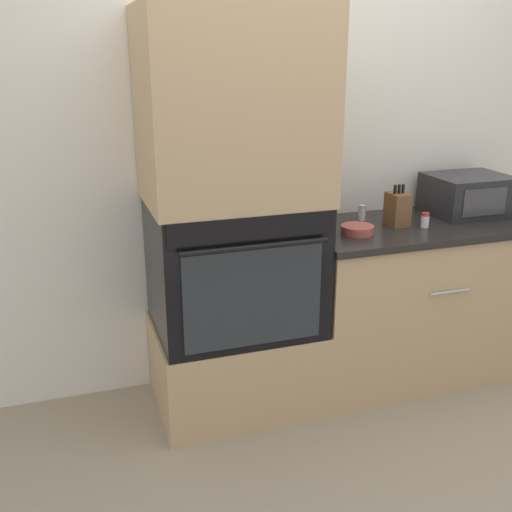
{
  "coord_description": "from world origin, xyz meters",
  "views": [
    {
      "loc": [
        -1.14,
        -2.28,
        1.71
      ],
      "look_at": [
        -0.32,
        0.21,
        0.81
      ],
      "focal_mm": 42.0,
      "sensor_mm": 36.0,
      "label": 1
    }
  ],
  "objects_px": {
    "wall_oven": "(234,265)",
    "bowl": "(357,230)",
    "microwave": "(468,195)",
    "condiment_jar_mid": "(313,215)",
    "knife_block": "(398,209)",
    "condiment_jar_back": "(362,213)",
    "condiment_jar_near": "(406,209)",
    "condiment_jar_far": "(425,220)"
  },
  "relations": [
    {
      "from": "wall_oven",
      "to": "bowl",
      "type": "distance_m",
      "value": 0.63
    },
    {
      "from": "knife_block",
      "to": "condiment_jar_back",
      "type": "xyz_separation_m",
      "value": [
        -0.13,
        0.13,
        -0.04
      ]
    },
    {
      "from": "microwave",
      "to": "condiment_jar_near",
      "type": "height_order",
      "value": "microwave"
    },
    {
      "from": "condiment_jar_near",
      "to": "condiment_jar_far",
      "type": "distance_m",
      "value": 0.25
    },
    {
      "from": "condiment_jar_mid",
      "to": "condiment_jar_back",
      "type": "xyz_separation_m",
      "value": [
        0.27,
        -0.02,
        -0.01
      ]
    },
    {
      "from": "bowl",
      "to": "microwave",
      "type": "bearing_deg",
      "value": 12.04
    },
    {
      "from": "condiment_jar_back",
      "to": "condiment_jar_far",
      "type": "bearing_deg",
      "value": -42.09
    },
    {
      "from": "microwave",
      "to": "condiment_jar_far",
      "type": "xyz_separation_m",
      "value": [
        -0.37,
        -0.16,
        -0.07
      ]
    },
    {
      "from": "microwave",
      "to": "bowl",
      "type": "distance_m",
      "value": 0.77
    },
    {
      "from": "wall_oven",
      "to": "knife_block",
      "type": "xyz_separation_m",
      "value": [
        0.87,
        0.01,
        0.21
      ]
    },
    {
      "from": "microwave",
      "to": "bowl",
      "type": "xyz_separation_m",
      "value": [
        -0.75,
        -0.16,
        -0.09
      ]
    },
    {
      "from": "knife_block",
      "to": "condiment_jar_far",
      "type": "distance_m",
      "value": 0.15
    },
    {
      "from": "knife_block",
      "to": "bowl",
      "type": "bearing_deg",
      "value": -163.4
    },
    {
      "from": "bowl",
      "to": "condiment_jar_near",
      "type": "bearing_deg",
      "value": 30.06
    },
    {
      "from": "knife_block",
      "to": "microwave",
      "type": "bearing_deg",
      "value": 9.45
    },
    {
      "from": "knife_block",
      "to": "condiment_jar_mid",
      "type": "xyz_separation_m",
      "value": [
        -0.4,
        0.15,
        -0.04
      ]
    },
    {
      "from": "wall_oven",
      "to": "condiment_jar_near",
      "type": "distance_m",
      "value": 1.05
    },
    {
      "from": "knife_block",
      "to": "bowl",
      "type": "height_order",
      "value": "knife_block"
    },
    {
      "from": "knife_block",
      "to": "condiment_jar_near",
      "type": "relative_size",
      "value": 3.04
    },
    {
      "from": "condiment_jar_far",
      "to": "condiment_jar_back",
      "type": "relative_size",
      "value": 0.93
    },
    {
      "from": "wall_oven",
      "to": "microwave",
      "type": "height_order",
      "value": "microwave"
    },
    {
      "from": "condiment_jar_back",
      "to": "bowl",
      "type": "bearing_deg",
      "value": -122.64
    },
    {
      "from": "condiment_jar_near",
      "to": "knife_block",
      "type": "bearing_deg",
      "value": -133.07
    },
    {
      "from": "knife_block",
      "to": "bowl",
      "type": "distance_m",
      "value": 0.28
    },
    {
      "from": "condiment_jar_near",
      "to": "condiment_jar_far",
      "type": "relative_size",
      "value": 0.92
    },
    {
      "from": "wall_oven",
      "to": "bowl",
      "type": "xyz_separation_m",
      "value": [
        0.61,
        -0.07,
        0.14
      ]
    },
    {
      "from": "bowl",
      "to": "condiment_jar_near",
      "type": "relative_size",
      "value": 2.33
    },
    {
      "from": "microwave",
      "to": "condiment_jar_far",
      "type": "relative_size",
      "value": 5.6
    },
    {
      "from": "knife_block",
      "to": "condiment_jar_far",
      "type": "height_order",
      "value": "knife_block"
    },
    {
      "from": "microwave",
      "to": "bowl",
      "type": "bearing_deg",
      "value": -167.96
    },
    {
      "from": "condiment_jar_mid",
      "to": "knife_block",
      "type": "bearing_deg",
      "value": -20.53
    },
    {
      "from": "microwave",
      "to": "knife_block",
      "type": "distance_m",
      "value": 0.49
    },
    {
      "from": "wall_oven",
      "to": "bowl",
      "type": "height_order",
      "value": "wall_oven"
    },
    {
      "from": "microwave",
      "to": "condiment_jar_mid",
      "type": "relative_size",
      "value": 4.4
    },
    {
      "from": "knife_block",
      "to": "condiment_jar_near",
      "type": "distance_m",
      "value": 0.23
    },
    {
      "from": "condiment_jar_near",
      "to": "condiment_jar_mid",
      "type": "distance_m",
      "value": 0.55
    },
    {
      "from": "wall_oven",
      "to": "condiment_jar_back",
      "type": "bearing_deg",
      "value": 10.85
    },
    {
      "from": "wall_oven",
      "to": "condiment_jar_mid",
      "type": "distance_m",
      "value": 0.52
    },
    {
      "from": "bowl",
      "to": "condiment_jar_far",
      "type": "xyz_separation_m",
      "value": [
        0.38,
        -0.0,
        0.02
      ]
    },
    {
      "from": "bowl",
      "to": "condiment_jar_near",
      "type": "height_order",
      "value": "condiment_jar_near"
    },
    {
      "from": "wall_oven",
      "to": "condiment_jar_back",
      "type": "distance_m",
      "value": 0.77
    },
    {
      "from": "bowl",
      "to": "knife_block",
      "type": "bearing_deg",
      "value": 16.6
    }
  ]
}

